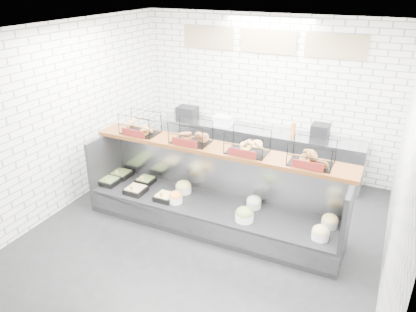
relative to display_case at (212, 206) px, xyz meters
The scene contains 5 objects.
ground 0.47m from the display_case, 88.86° to the right, with size 5.50×5.50×0.00m, color black.
room_shell 1.75m from the display_case, 88.49° to the left, with size 5.02×5.51×3.01m.
display_case is the anchor object (origin of this frame).
bagel_shelf 1.06m from the display_case, 88.90° to the left, with size 4.10×0.50×0.40m.
prep_counter 2.09m from the display_case, 90.11° to the left, with size 4.00×0.60×1.20m.
Camera 1 is at (2.25, -4.58, 3.63)m, focal length 35.00 mm.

